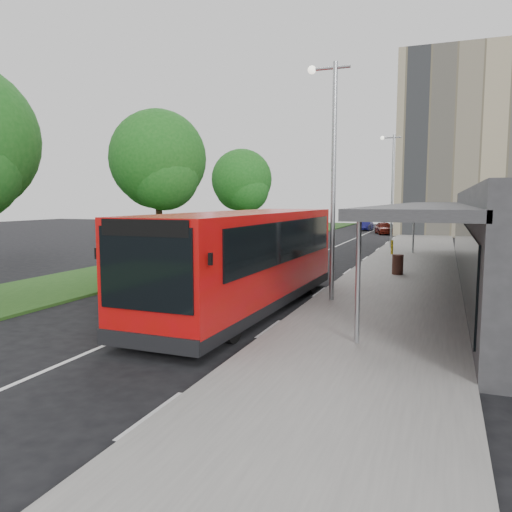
{
  "coord_description": "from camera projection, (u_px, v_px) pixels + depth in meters",
  "views": [
    {
      "loc": [
        7.8,
        -14.91,
        3.62
      ],
      "look_at": [
        1.21,
        2.48,
        1.5
      ],
      "focal_mm": 35.0,
      "sensor_mm": 36.0,
      "label": 1
    }
  ],
  "objects": [
    {
      "name": "ground",
      "position": [
        197.0,
        306.0,
        17.01
      ],
      "size": [
        120.0,
        120.0,
        0.0
      ],
      "primitive_type": "plane",
      "color": "black",
      "rests_on": "ground"
    },
    {
      "name": "pavement",
      "position": [
        415.0,
        252.0,
        33.47
      ],
      "size": [
        5.0,
        80.0,
        0.15
      ],
      "primitive_type": "cube",
      "color": "slate",
      "rests_on": "ground"
    },
    {
      "name": "grass_verge",
      "position": [
        237.0,
        246.0,
        38.05
      ],
      "size": [
        5.0,
        80.0,
        0.1
      ],
      "primitive_type": "cube",
      "color": "#194014",
      "rests_on": "ground"
    },
    {
      "name": "lane_centre_line",
      "position": [
        309.0,
        258.0,
        30.94
      ],
      "size": [
        0.12,
        70.0,
        0.01
      ],
      "primitive_type": "cube",
      "color": "silver",
      "rests_on": "ground"
    },
    {
      "name": "kerb_dashes",
      "position": [
        372.0,
        253.0,
        33.5
      ],
      "size": [
        0.12,
        56.0,
        0.01
      ],
      "color": "silver",
      "rests_on": "ground"
    },
    {
      "name": "tree_mid",
      "position": [
        158.0,
        165.0,
        27.27
      ],
      "size": [
        5.27,
        5.27,
        8.48
      ],
      "color": "black",
      "rests_on": "ground"
    },
    {
      "name": "tree_far",
      "position": [
        242.0,
        184.0,
        38.49
      ],
      "size": [
        4.65,
        4.65,
        7.47
      ],
      "color": "black",
      "rests_on": "ground"
    },
    {
      "name": "lamp_post_near",
      "position": [
        331.0,
        167.0,
        16.88
      ],
      "size": [
        1.44,
        0.28,
        8.0
      ],
      "color": "#95999D",
      "rests_on": "pavement"
    },
    {
      "name": "lamp_post_far",
      "position": [
        391.0,
        184.0,
        35.46
      ],
      "size": [
        1.44,
        0.28,
        8.0
      ],
      "color": "#95999D",
      "rests_on": "pavement"
    },
    {
      "name": "bus_main",
      "position": [
        246.0,
        260.0,
        16.21
      ],
      "size": [
        3.16,
        11.41,
        3.21
      ],
      "rotation": [
        0.0,
        0.0,
        -0.02
      ],
      "color": "#B1090D",
      "rests_on": "ground"
    },
    {
      "name": "bus_second",
      "position": [
        217.0,
        251.0,
        20.48
      ],
      "size": [
        3.46,
        10.63,
        2.96
      ],
      "rotation": [
        0.0,
        0.0,
        0.08
      ],
      "color": "#B1090D",
      "rests_on": "ground"
    },
    {
      "name": "litter_bin",
      "position": [
        398.0,
        264.0,
        23.14
      ],
      "size": [
        0.55,
        0.55,
        0.92
      ],
      "primitive_type": "cylinder",
      "rotation": [
        0.0,
        0.0,
        0.08
      ],
      "color": "#381E16",
      "rests_on": "pavement"
    },
    {
      "name": "bollard",
      "position": [
        392.0,
        247.0,
        31.51
      ],
      "size": [
        0.16,
        0.16,
        0.9
      ],
      "primitive_type": "cylinder",
      "rotation": [
        0.0,
        0.0,
        0.16
      ],
      "color": "yellow",
      "rests_on": "pavement"
    },
    {
      "name": "car_near",
      "position": [
        384.0,
        228.0,
        51.95
      ],
      "size": [
        2.56,
        4.12,
        1.31
      ],
      "primitive_type": "imported",
      "rotation": [
        0.0,
        0.0,
        0.28
      ],
      "color": "#58140C",
      "rests_on": "ground"
    },
    {
      "name": "car_far",
      "position": [
        366.0,
        226.0,
        58.35
      ],
      "size": [
        1.37,
        3.32,
        1.07
      ],
      "primitive_type": "imported",
      "rotation": [
        0.0,
        0.0,
        -0.07
      ],
      "color": "navy",
      "rests_on": "ground"
    }
  ]
}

